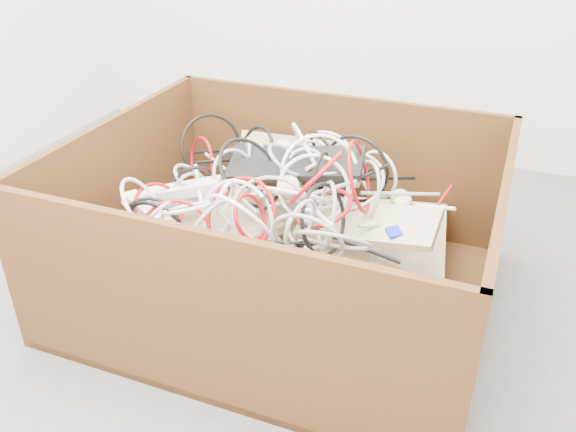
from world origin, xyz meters
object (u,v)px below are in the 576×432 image
at_px(power_strip_right, 153,217).
at_px(vga_plug, 394,233).
at_px(cardboard_box, 281,260).
at_px(power_strip_left, 181,190).

xyz_separation_m(power_strip_right, vga_plug, (0.72, 0.17, 0.01)).
bearing_deg(cardboard_box, power_strip_left, -170.41).
bearing_deg(power_strip_right, vga_plug, 36.13).
bearing_deg(power_strip_right, power_strip_left, 106.55).
height_order(cardboard_box, power_strip_left, cardboard_box).
relative_size(cardboard_box, power_strip_left, 4.57).
bearing_deg(vga_plug, power_strip_left, -124.40).
bearing_deg(power_strip_left, vga_plug, -9.81).
distance_m(cardboard_box, vga_plug, 0.43).
distance_m(cardboard_box, power_strip_left, 0.40).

